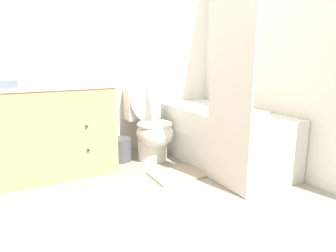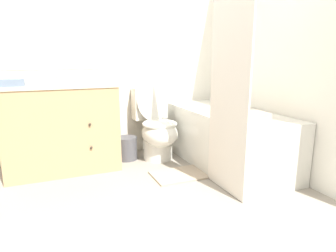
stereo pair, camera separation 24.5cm
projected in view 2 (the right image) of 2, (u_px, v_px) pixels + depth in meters
name	position (u px, v px, depth m)	size (l,w,h in m)	color
ground_plane	(195.00, 231.00, 1.93)	(14.00, 14.00, 0.00)	gray
wall_back	(120.00, 42.00, 3.28)	(8.00, 0.06, 2.50)	white
wall_right	(268.00, 41.00, 2.92)	(0.05, 2.80, 2.50)	white
vanity_cabinet	(61.00, 126.00, 2.93)	(1.06, 0.61, 0.85)	tan
sink_faucet	(57.00, 78.00, 2.99)	(0.14, 0.12, 0.12)	silver
toilet	(156.00, 128.00, 3.27)	(0.38, 0.64, 0.83)	silver
bathtub	(225.00, 137.00, 3.09)	(0.68, 1.58, 0.57)	silver
shower_curtain	(230.00, 72.00, 2.31)	(0.01, 0.53, 1.96)	silver
wastebasket	(127.00, 148.00, 3.26)	(0.23, 0.23, 0.25)	#4C4C51
tissue_box	(81.00, 78.00, 3.00)	(0.12, 0.13, 0.10)	white
soap_dispenser	(104.00, 75.00, 2.96)	(0.05, 0.05, 0.16)	silver
hand_towel_folded	(11.00, 83.00, 2.52)	(0.21, 0.14, 0.06)	slate
bath_towel_folded	(247.00, 117.00, 2.53)	(0.36, 0.20, 0.07)	tan
bath_mat	(182.00, 174.00, 2.84)	(0.57, 0.35, 0.02)	tan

